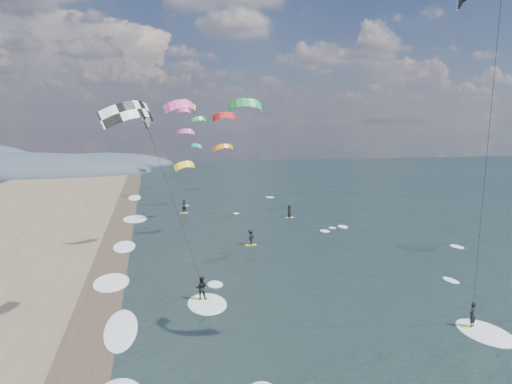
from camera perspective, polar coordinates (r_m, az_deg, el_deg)
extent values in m
plane|color=black|center=(27.04, 7.76, -18.43)|extent=(260.00, 260.00, 0.00)
cube|color=#382D23|center=(35.05, -17.59, -12.39)|extent=(3.00, 240.00, 0.00)
ellipsoid|color=#3D4756|center=(127.31, -26.31, 1.80)|extent=(64.00, 24.00, 10.00)
ellipsoid|color=#3D4756|center=(143.88, -17.38, 2.90)|extent=(40.00, 18.00, 7.00)
cube|color=yellow|center=(32.98, 23.42, -13.97)|extent=(1.21, 0.36, 0.05)
imported|color=black|center=(32.71, 23.50, -12.72)|extent=(0.65, 0.60, 1.49)
ellipsoid|color=white|center=(32.56, 24.70, -14.38)|extent=(2.60, 4.20, 0.12)
cylinder|color=black|center=(27.23, 24.74, 2.22)|extent=(0.02, 0.02, 18.11)
cube|color=yellow|center=(34.89, -6.26, -12.10)|extent=(1.24, 0.38, 0.06)
imported|color=black|center=(34.62, -6.29, -10.84)|extent=(0.86, 0.73, 1.58)
ellipsoid|color=white|center=(34.18, -5.61, -12.58)|extent=(2.60, 4.20, 0.12)
cylinder|color=black|center=(30.07, -9.21, -1.70)|extent=(0.02, 0.02, 13.32)
cube|color=yellow|center=(49.21, -0.61, -6.05)|extent=(1.10, 0.35, 0.05)
imported|color=black|center=(49.03, -0.62, -5.18)|extent=(1.08, 1.05, 1.49)
cube|color=yellow|center=(63.27, 3.84, -2.89)|extent=(1.10, 0.35, 0.05)
imported|color=black|center=(63.12, 3.84, -2.18)|extent=(0.67, 0.86, 1.56)
cube|color=yellow|center=(66.84, -8.22, -2.37)|extent=(1.10, 0.35, 0.05)
imported|color=black|center=(66.68, -8.24, -1.61)|extent=(0.76, 0.67, 1.75)
ellipsoid|color=white|center=(31.24, -16.05, -14.91)|extent=(2.40, 5.40, 0.11)
ellipsoid|color=white|center=(39.67, -15.14, -9.88)|extent=(2.40, 5.40, 0.11)
ellipsoid|color=white|center=(50.25, -14.47, -6.05)|extent=(2.40, 5.40, 0.11)
ellipsoid|color=white|center=(63.92, -13.95, -3.03)|extent=(2.40, 5.40, 0.11)
ellipsoid|color=white|center=(81.65, -13.54, -0.63)|extent=(2.40, 5.40, 0.11)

